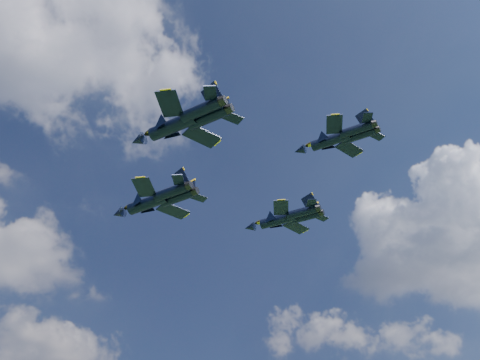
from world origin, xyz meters
name	(u,v)px	position (x,y,z in m)	size (l,w,h in m)	color
jet_lead	(146,204)	(-4.79, 18.60, 61.47)	(13.81, 17.64, 4.37)	black
jet_left	(170,127)	(-8.99, -4.40, 59.35)	(13.11, 16.88, 4.17)	black
jet_right	(276,220)	(16.82, 11.23, 59.97)	(12.39, 14.41, 3.68)	black
jet_slot	(328,141)	(13.38, -10.70, 60.39)	(10.76, 13.11, 3.29)	black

